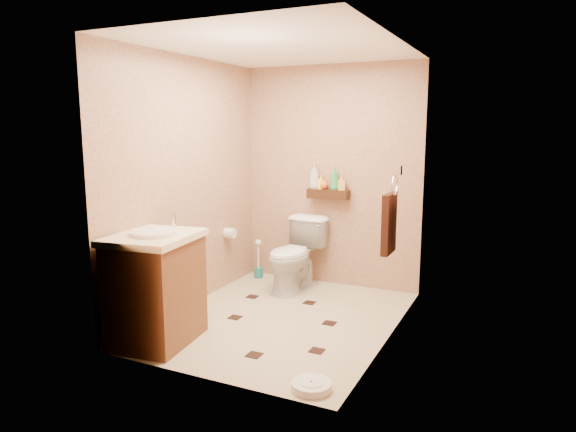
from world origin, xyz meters
The scene contains 19 objects.
ground centered at (0.00, 0.00, 0.00)m, with size 2.50×2.50×0.00m, color tan.
wall_back centered at (0.00, 1.25, 1.20)m, with size 2.00×0.04×2.40m, color tan.
wall_front centered at (0.00, -1.25, 1.20)m, with size 2.00×0.04×2.40m, color tan.
wall_left centered at (-1.00, 0.00, 1.20)m, with size 0.04×2.50×2.40m, color tan.
wall_right centered at (1.00, 0.00, 1.20)m, with size 0.04×2.50×2.40m, color tan.
ceiling centered at (0.00, 0.00, 2.40)m, with size 2.00×2.50×0.02m, color white.
wall_shelf centered at (0.00, 1.17, 1.02)m, with size 0.46×0.14×0.10m, color #3D1F10.
floor_accents centered at (0.05, -0.07, 0.00)m, with size 1.21×1.40×0.01m.
toilet centered at (-0.24, 0.83, 0.39)m, with size 0.43×0.76×0.78m, color white.
vanity centered at (-0.70, -0.88, 0.46)m, with size 0.70×0.81×1.04m.
bathroom_scale centered at (0.75, -1.07, 0.03)m, with size 0.28×0.28×0.05m.
toilet_brush centered at (-0.82, 1.07, 0.16)m, with size 0.10×0.10×0.46m.
towel_ring centered at (0.91, 0.25, 0.95)m, with size 0.12×0.30×0.76m.
toilet_paper centered at (-0.94, 0.65, 0.60)m, with size 0.12×0.11×0.12m.
bottle_a centered at (-0.16, 1.17, 1.21)m, with size 0.11×0.11×0.28m, color beige.
bottle_b centered at (-0.09, 1.17, 1.15)m, with size 0.07×0.07×0.15m, color #FFF735.
bottle_c centered at (-0.06, 1.17, 1.14)m, with size 0.10×0.10×0.13m, color #E6571B.
bottle_d centered at (0.07, 1.17, 1.19)m, with size 0.09×0.09×0.24m, color #329650.
bottle_e centered at (0.15, 1.17, 1.15)m, with size 0.07×0.08×0.16m, color #ECB04E.
Camera 1 is at (1.98, -4.02, 1.73)m, focal length 32.00 mm.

